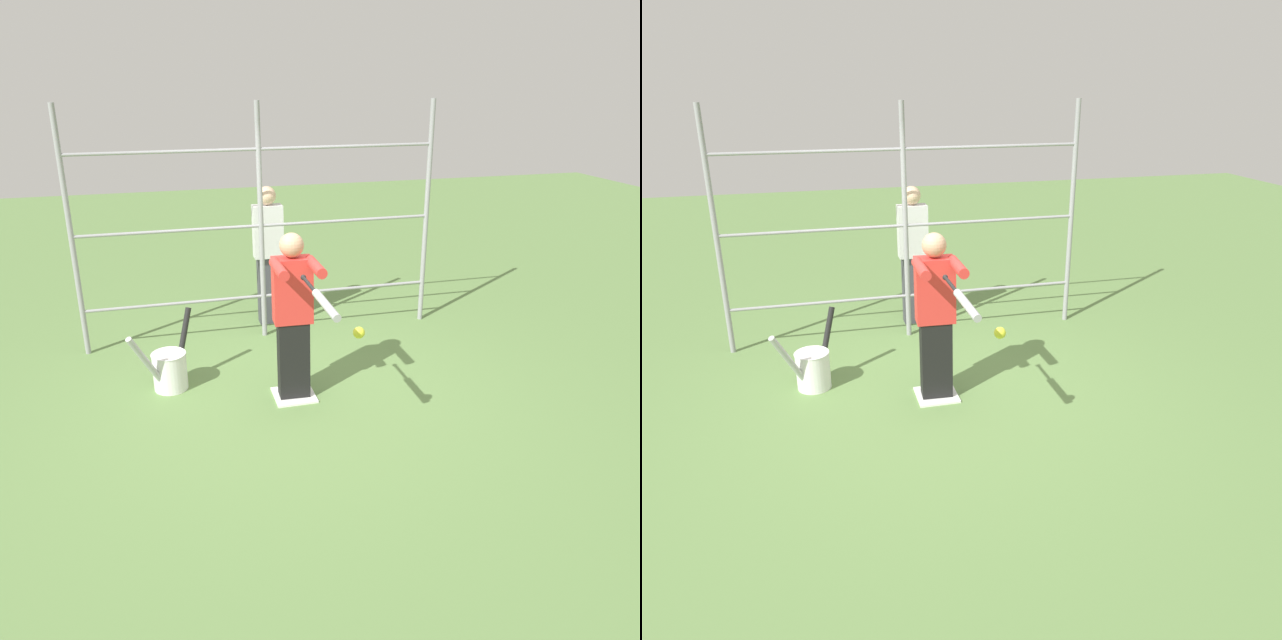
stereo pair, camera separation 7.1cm
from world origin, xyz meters
The scene contains 8 objects.
ground_plane centered at (0.00, 0.00, 0.00)m, with size 24.00×24.00×0.00m, color #608447.
home_plate centered at (0.00, 0.00, 0.01)m, with size 0.40×0.40×0.02m.
fence_backstop centered at (0.00, -1.60, 1.35)m, with size 4.14×0.06×2.71m.
batter centered at (0.00, 0.02, 0.89)m, with size 0.42×0.56×1.65m.
baseball_bat_swinging centered at (-0.04, 0.93, 1.33)m, with size 0.12×0.84×0.13m.
softball_in_flight centered at (-0.31, 1.02, 1.06)m, with size 0.10×0.10×0.10m.
bat_bucket centered at (1.17, -0.48, 0.22)m, with size 0.66×0.68×0.77m.
bystander_behind_fence centered at (-0.15, -2.02, 0.90)m, with size 0.36×0.22×1.73m.
Camera 2 is at (1.11, 5.35, 2.99)m, focal length 35.00 mm.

